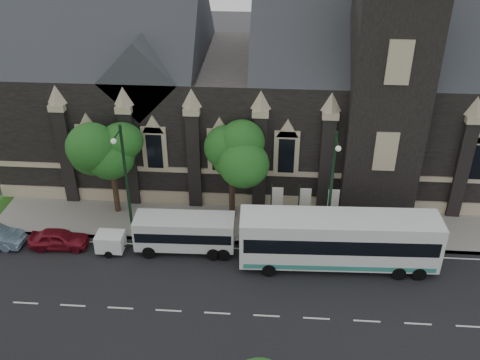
# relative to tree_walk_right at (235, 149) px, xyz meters

# --- Properties ---
(ground) EXTENTS (160.00, 160.00, 0.00)m
(ground) POSITION_rel_tree_walk_right_xyz_m (-3.21, -10.71, -5.82)
(ground) COLOR black
(ground) RESTS_ON ground
(sidewalk) EXTENTS (80.00, 5.00, 0.15)m
(sidewalk) POSITION_rel_tree_walk_right_xyz_m (-3.21, -1.21, -5.74)
(sidewalk) COLOR gray
(sidewalk) RESTS_ON ground
(museum) EXTENTS (40.00, 17.70, 29.90)m
(museum) POSITION_rel_tree_walk_right_xyz_m (1.90, 8.07, 2.35)
(museum) COLOR black
(museum) RESTS_ON ground
(tree_walk_right) EXTENTS (4.08, 4.08, 7.80)m
(tree_walk_right) POSITION_rel_tree_walk_right_xyz_m (0.00, 0.00, 0.00)
(tree_walk_right) COLOR black
(tree_walk_right) RESTS_ON ground
(tree_walk_left) EXTENTS (3.91, 3.91, 7.64)m
(tree_walk_left) POSITION_rel_tree_walk_right_xyz_m (-9.01, -0.01, -0.08)
(tree_walk_left) COLOR black
(tree_walk_left) RESTS_ON ground
(street_lamp_near) EXTENTS (0.36, 1.88, 9.00)m
(street_lamp_near) POSITION_rel_tree_walk_right_xyz_m (6.79, -3.62, -0.71)
(street_lamp_near) COLOR black
(street_lamp_near) RESTS_ON ground
(street_lamp_mid) EXTENTS (0.36, 1.88, 9.00)m
(street_lamp_mid) POSITION_rel_tree_walk_right_xyz_m (-7.21, -3.62, -0.71)
(street_lamp_mid) COLOR black
(street_lamp_mid) RESTS_ON ground
(banner_flag_left) EXTENTS (0.90, 0.10, 4.00)m
(banner_flag_left) POSITION_rel_tree_walk_right_xyz_m (3.08, -1.71, -3.43)
(banner_flag_left) COLOR black
(banner_flag_left) RESTS_ON ground
(banner_flag_center) EXTENTS (0.90, 0.10, 4.00)m
(banner_flag_center) POSITION_rel_tree_walk_right_xyz_m (5.08, -1.71, -3.43)
(banner_flag_center) COLOR black
(banner_flag_center) RESTS_ON ground
(banner_flag_right) EXTENTS (0.90, 0.10, 4.00)m
(banner_flag_right) POSITION_rel_tree_walk_right_xyz_m (7.08, -1.71, -3.43)
(banner_flag_right) COLOR black
(banner_flag_right) RESTS_ON ground
(tour_coach) EXTENTS (13.19, 3.38, 3.82)m
(tour_coach) POSITION_rel_tree_walk_right_xyz_m (7.38, -5.46, -3.74)
(tour_coach) COLOR white
(tour_coach) RESTS_ON ground
(shuttle_bus) EXTENTS (6.96, 2.61, 2.66)m
(shuttle_bus) POSITION_rel_tree_walk_right_xyz_m (-3.12, -4.55, -4.27)
(shuttle_bus) COLOR silver
(shuttle_bus) RESTS_ON ground
(box_trailer) EXTENTS (2.75, 1.61, 1.47)m
(box_trailer) POSITION_rel_tree_walk_right_xyz_m (-8.32, -5.18, -4.98)
(box_trailer) COLOR white
(box_trailer) RESTS_ON ground
(car_far_red) EXTENTS (4.24, 1.88, 1.42)m
(car_far_red) POSITION_rel_tree_walk_right_xyz_m (-12.14, -4.94, -5.11)
(car_far_red) COLOR maroon
(car_far_red) RESTS_ON ground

